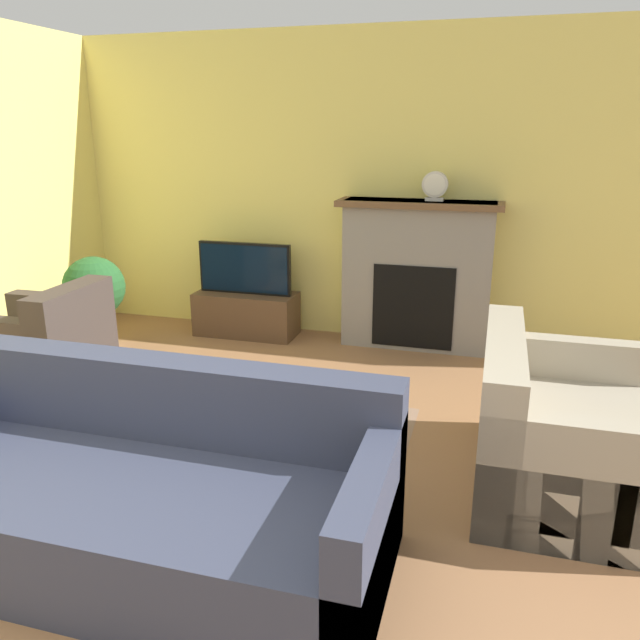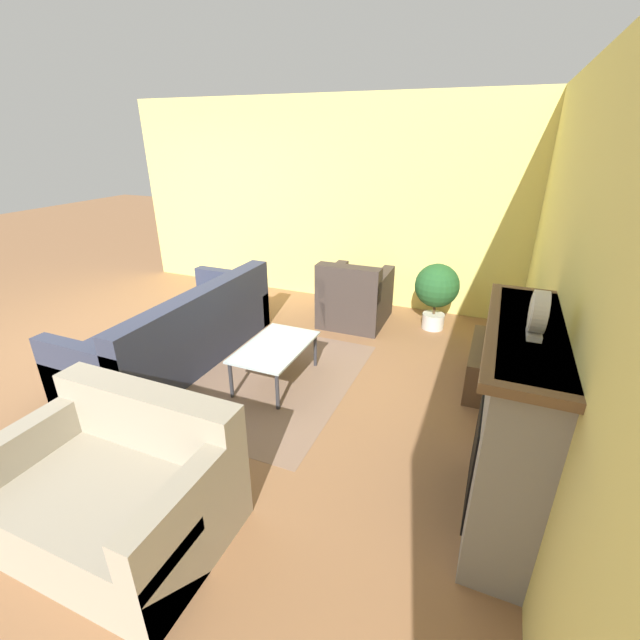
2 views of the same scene
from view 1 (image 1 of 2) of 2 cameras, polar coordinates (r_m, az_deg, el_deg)
The scene contains 11 objects.
wall_back at distance 5.72m, azimuth 2.23°, elevation 11.88°, with size 8.06×0.06×2.70m.
area_rug at distance 3.93m, azimuth -8.41°, elevation -11.52°, with size 2.11×1.75×0.00m.
fireplace at distance 5.50m, azimuth 8.84°, elevation 4.32°, with size 1.38×0.39×1.29m.
tv_stand at distance 5.91m, azimuth -6.74°, elevation 0.57°, with size 0.94×0.40×0.40m.
tv at distance 5.80m, azimuth -6.90°, elevation 4.72°, with size 0.88×0.05×0.47m.
couch_sectional at distance 3.05m, azimuth -16.56°, elevation -15.12°, with size 2.33×0.98×0.82m.
couch_loveseat at distance 3.64m, azimuth 20.81°, elevation -9.86°, with size 0.91×1.30×0.82m.
armchair_by_window at distance 4.98m, azimuth -24.11°, elevation -2.87°, with size 0.87×0.78×0.82m.
coffee_table at distance 3.92m, azimuth -7.63°, elevation -6.04°, with size 0.91×0.55×0.38m.
potted_plant at distance 5.76m, azimuth -19.91°, elevation 2.49°, with size 0.53×0.53×0.82m.
mantel_clock at distance 5.38m, azimuth 10.48°, elevation 11.99°, with size 0.21×0.07×0.24m.
Camera 1 is at (1.35, -1.28, 1.88)m, focal length 35.00 mm.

